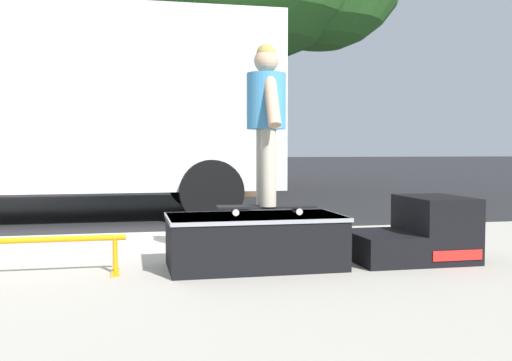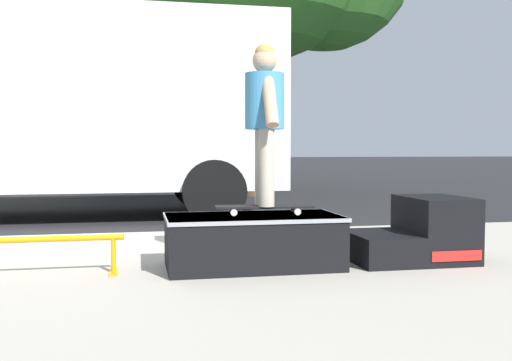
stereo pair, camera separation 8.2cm
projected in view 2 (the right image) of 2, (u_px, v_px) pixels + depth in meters
The scene contains 8 objects.
ground_plane at pixel (37, 239), 6.83m from camera, with size 140.00×140.00×0.00m, color black.
skate_box at pixel (253, 240), 4.60m from camera, with size 1.36×0.71×0.41m.
kicker_ramp at pixel (418, 234), 4.88m from camera, with size 0.96×0.70×0.53m.
grind_rail at pixel (32, 247), 4.28m from camera, with size 1.31×0.28×0.29m.
skateboard at pixel (264, 207), 4.66m from camera, with size 0.79×0.27×0.07m.
skater_kid at pixel (264, 111), 4.62m from camera, with size 0.31×0.65×1.27m.
box_truck at pixel (48, 106), 8.86m from camera, with size 6.91×2.63×3.05m.
house_behind at pixel (82, 48), 18.65m from camera, with size 9.54×8.22×8.40m.
Camera 2 is at (1.15, -7.16, 1.04)m, focal length 41.32 mm.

